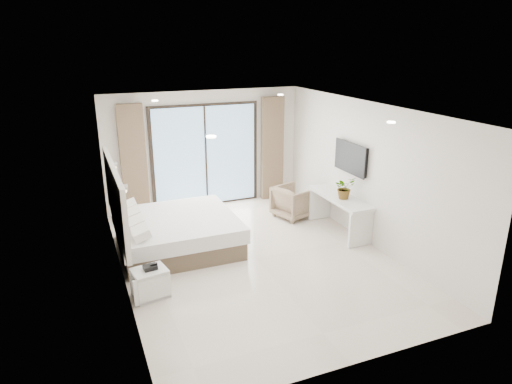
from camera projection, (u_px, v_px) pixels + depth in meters
ground at (255, 258)px, 8.28m from camera, size 6.20×6.20×0.00m
room_shell at (228, 164)px, 8.46m from camera, size 4.62×6.22×2.72m
bed at (176, 232)px, 8.59m from camera, size 2.17×2.07×0.75m
nightstand at (150, 283)px, 6.97m from camera, size 0.57×0.50×0.46m
phone at (150, 267)px, 6.90m from camera, size 0.22×0.18×0.07m
console_desk at (339, 206)px, 9.25m from camera, size 0.53×1.71×0.77m
plant at (344, 190)px, 9.01m from camera, size 0.45×0.49×0.35m
armchair at (293, 200)px, 10.10m from camera, size 0.90×0.93×0.77m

